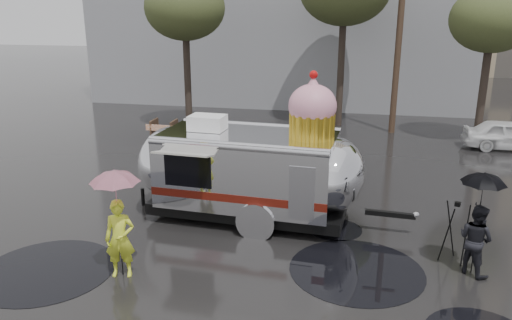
% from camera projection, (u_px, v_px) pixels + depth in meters
% --- Properties ---
extents(ground, '(120.00, 120.00, 0.00)m').
position_uv_depth(ground, '(299.00, 282.00, 10.54)').
color(ground, black).
rests_on(ground, ground).
extents(puddles, '(11.34, 5.71, 0.01)m').
position_uv_depth(puddles, '(252.00, 275.00, 10.78)').
color(puddles, black).
rests_on(puddles, ground).
extents(utility_pole, '(1.60, 0.28, 9.00)m').
position_uv_depth(utility_pole, '(400.00, 30.00, 21.77)').
color(utility_pole, '#473323').
rests_on(utility_pole, ground).
extents(tree_left, '(3.64, 3.64, 6.95)m').
position_uv_depth(tree_left, '(185.00, 9.00, 22.48)').
color(tree_left, '#382D26').
rests_on(tree_left, ground).
extents(tree_right, '(3.36, 3.36, 6.42)m').
position_uv_depth(tree_right, '(492.00, 20.00, 20.00)').
color(tree_right, '#382D26').
rests_on(tree_right, ground).
extents(barricade_row, '(4.30, 0.80, 1.00)m').
position_uv_depth(barricade_row, '(198.00, 133.00, 20.81)').
color(barricade_row, '#473323').
rests_on(barricade_row, ground).
extents(airstream_trailer, '(7.73, 3.06, 4.16)m').
position_uv_depth(airstream_trailer, '(252.00, 167.00, 13.32)').
color(airstream_trailer, silver).
rests_on(airstream_trailer, ground).
extents(person_left, '(0.70, 0.56, 1.72)m').
position_uv_depth(person_left, '(120.00, 239.00, 10.56)').
color(person_left, '#DFEF32').
rests_on(person_left, ground).
extents(umbrella_pink, '(1.25, 1.25, 2.40)m').
position_uv_depth(umbrella_pink, '(116.00, 189.00, 10.23)').
color(umbrella_pink, pink).
rests_on(umbrella_pink, ground).
extents(person_right, '(0.83, 0.84, 1.58)m').
position_uv_depth(person_right, '(476.00, 239.00, 10.67)').
color(person_right, black).
rests_on(person_right, ground).
extents(umbrella_black, '(1.13, 1.13, 2.32)m').
position_uv_depth(umbrella_black, '(483.00, 190.00, 10.34)').
color(umbrella_black, black).
rests_on(umbrella_black, ground).
extents(tripod, '(0.59, 0.56, 1.45)m').
position_uv_depth(tripod, '(455.00, 227.00, 11.17)').
color(tripod, black).
rests_on(tripod, ground).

